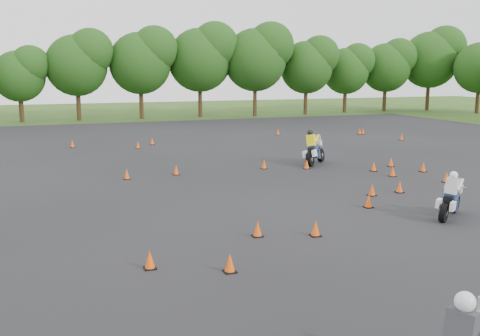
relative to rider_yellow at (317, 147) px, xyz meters
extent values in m
plane|color=#2D5119|center=(-6.47, -9.77, -0.94)|extent=(140.00, 140.00, 0.00)
plane|color=black|center=(-6.47, -3.77, -0.93)|extent=(62.00, 62.00, 0.00)
cone|color=#ED4C09|center=(-7.86, 9.14, -0.71)|extent=(0.26, 0.26, 0.45)
cone|color=#ED4C09|center=(-9.40, -12.92, -0.71)|extent=(0.26, 0.26, 0.45)
cone|color=#ED4C09|center=(1.68, -2.74, -0.71)|extent=(0.26, 0.26, 0.45)
cone|color=#ED4C09|center=(-6.64, 10.65, -0.71)|extent=(0.26, 0.26, 0.45)
cone|color=#ED4C09|center=(-3.12, -0.23, -0.71)|extent=(0.26, 0.26, 0.45)
cone|color=#ED4C09|center=(1.76, -4.16, -0.71)|extent=(0.26, 0.26, 0.45)
cone|color=#ED4C09|center=(-7.68, -10.50, -0.71)|extent=(0.26, 0.26, 0.45)
cone|color=#ED4C09|center=(-1.10, -0.99, -0.71)|extent=(0.26, 0.26, 0.45)
cone|color=#ED4C09|center=(-1.42, -7.18, -0.71)|extent=(0.26, 0.26, 0.45)
cone|color=#ED4C09|center=(3.27, -1.95, -0.71)|extent=(0.26, 0.26, 0.45)
cone|color=#ED4C09|center=(10.00, 10.92, -0.71)|extent=(0.26, 0.26, 0.45)
cone|color=#ED4C09|center=(-2.61, -8.72, -0.71)|extent=(0.26, 0.26, 0.45)
cone|color=#ED4C09|center=(9.66, 10.84, -0.71)|extent=(0.26, 0.26, 0.45)
cone|color=#ED4C09|center=(-7.66, -0.23, -0.71)|extent=(0.26, 0.26, 0.45)
cone|color=#ED4C09|center=(-10.02, -0.48, -0.71)|extent=(0.26, 0.26, 0.45)
cone|color=#ED4C09|center=(-0.05, -7.10, -0.71)|extent=(0.26, 0.26, 0.45)
cone|color=#ED4C09|center=(-6.04, -11.07, -0.71)|extent=(0.26, 0.26, 0.45)
cone|color=#ED4C09|center=(-11.20, -12.00, -0.71)|extent=(0.26, 0.26, 0.45)
cone|color=#ED4C09|center=(3.87, -3.71, -0.71)|extent=(0.26, 0.26, 0.45)
cone|color=#ED4C09|center=(10.49, 6.75, -0.71)|extent=(0.26, 0.26, 0.45)
cone|color=#ED4C09|center=(3.14, -6.16, -0.71)|extent=(0.26, 0.26, 0.45)
cone|color=#ED4C09|center=(2.07, -7.75, -0.71)|extent=(0.26, 0.26, 0.45)
cone|color=#ED4C09|center=(3.55, 12.75, -0.71)|extent=(0.26, 0.26, 0.45)
cone|color=#ED4C09|center=(-11.74, 11.09, -0.71)|extent=(0.26, 0.26, 0.45)
camera|label=1|loc=(-13.52, -24.68, 3.94)|focal=40.00mm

